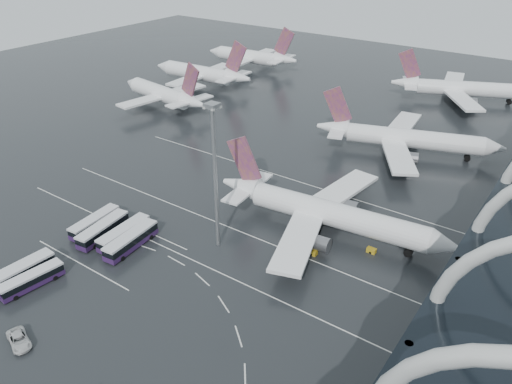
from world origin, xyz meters
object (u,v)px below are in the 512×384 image
Objects in this scene: airliner_gate_c at (461,89)px; bus_row_far_b at (31,280)px; airliner_gate_b at (404,139)px; bus_row_near_a at (95,222)px; gse_cart_belly_a at (371,250)px; bus_row_near_d at (131,240)px; van_curve_a at (19,340)px; bus_row_far_a at (19,273)px; jet_remote_far at (253,57)px; floodlight_mast at (215,161)px; airliner_main at (326,213)px; gse_cart_belly_c at (312,252)px; bus_row_near_b at (103,230)px; jet_remote_mid at (203,74)px; jet_remote_west at (164,95)px; gse_cart_belly_d at (405,243)px; bus_row_near_c at (124,233)px.

bus_row_far_b is (-33.99, -157.33, -3.11)m from airliner_gate_c.
airliner_gate_c is at bearing 71.69° from airliner_gate_b.
bus_row_near_a reaches higher than gse_cart_belly_a.
bus_row_near_d is 2.26× the size of van_curve_a.
gse_cart_belly_a is (13.45, -110.11, -4.21)m from airliner_gate_c.
jet_remote_far is at bearing 22.53° from bus_row_far_a.
floodlight_mast is at bearing 5.73° from van_curve_a.
airliner_main reaches higher than bus_row_near_a.
gse_cart_belly_a is (50.96, 47.55, -1.34)m from bus_row_far_a.
bus_row_far_b is (-5.60, -19.55, -0.23)m from bus_row_near_d.
airliner_main is 10.33m from gse_cart_belly_c.
bus_row_near_b reaches higher than bus_row_near_a.
jet_remote_mid is 3.83× the size of bus_row_far_b.
jet_remote_west is at bearing 28.11° from bus_row_near_a.
bus_row_far_a reaches higher than gse_cart_belly_d.
gse_cart_belly_a is at bearing -106.69° from airliner_gate_c.
airliner_gate_c is 127.99m from floodlight_mast.
jet_remote_far reaches higher than gse_cart_belly_a.
bus_row_far_b is at bearing 128.92° from jet_remote_west.
jet_remote_mid is at bearing 27.50° from bus_row_near_d.
bus_row_near_d is 50.18m from gse_cart_belly_a.
airliner_main is 4.18× the size of bus_row_near_a.
gse_cart_belly_c is at bearing -42.96° from bus_row_far_a.
jet_remote_far reaches higher than gse_cart_belly_c.
bus_row_near_b is 0.98× the size of bus_row_near_d.
gse_cart_belly_d is (109.21, -61.77, -4.72)m from jet_remote_mid.
bus_row_near_a is 0.93× the size of bus_row_near_d.
bus_row_far_a is at bearing -134.26° from airliner_main.
bus_row_near_c is 60.03m from gse_cart_belly_d.
airliner_main is at bearing -60.74° from bus_row_near_a.
jet_remote_west reaches higher than airliner_main.
jet_remote_mid is 3.43× the size of bus_row_near_b.
airliner_gate_b reaches higher than gse_cart_belly_a.
bus_row_near_a is (-41.98, -29.03, -2.88)m from airliner_main.
bus_row_near_c is 7.05× the size of gse_cart_belly_a.
bus_row_near_d is at bearing -140.84° from floodlight_mast.
gse_cart_belly_c is (18.04, 8.55, -19.15)m from floodlight_mast.
bus_row_far_b is at bearing 158.40° from bus_row_near_d.
bus_row_near_d is 6.84× the size of gse_cart_belly_c.
jet_remote_far is 3.54× the size of bus_row_near_a.
jet_remote_west is 3.28× the size of bus_row_near_b.
gse_cart_belly_c is (40.25, 20.70, -1.26)m from bus_row_near_b.
airliner_main is 1.74× the size of floodlight_mast.
airliner_main reaches higher than bus_row_far_b.
van_curve_a is at bearing -154.58° from bus_row_near_a.
bus_row_near_b is at bearing 108.39° from jet_remote_far.
van_curve_a is at bearing -124.08° from bus_row_far_b.
bus_row_far_b is 40.96m from floodlight_mast.
van_curve_a is at bearing -101.82° from floodlight_mast.
jet_remote_west is 106.40m from gse_cart_belly_a.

